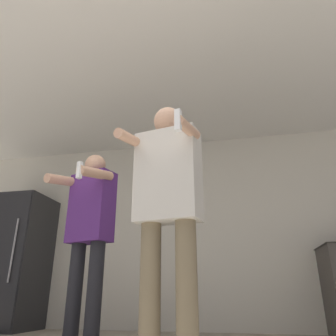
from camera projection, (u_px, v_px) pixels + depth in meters
name	position (u px, v px, depth m)	size (l,w,h in m)	color
wall_back	(179.00, 229.00, 4.50)	(7.00, 0.06, 2.55)	beige
ceiling_slab	(150.00, 77.00, 3.46)	(7.00, 3.79, 0.05)	silver
refrigerator	(14.00, 260.00, 4.42)	(0.78, 0.75, 1.73)	#262628
person_woman_foreground	(168.00, 201.00, 2.19)	(0.55, 0.54, 1.72)	#75664C
person_man_side	(89.00, 226.00, 2.88)	(0.56, 0.60, 1.67)	black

